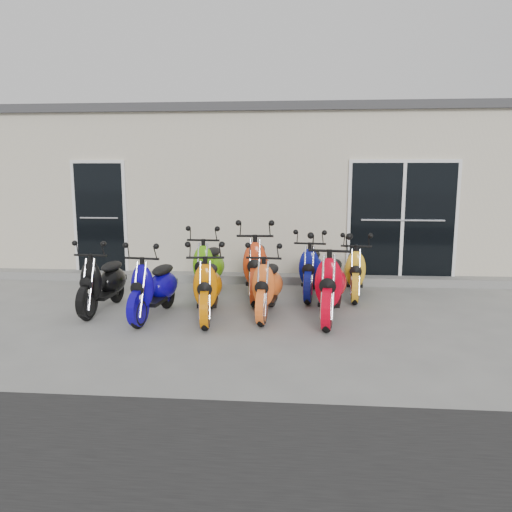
% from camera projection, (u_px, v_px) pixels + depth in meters
% --- Properties ---
extents(ground, '(80.00, 80.00, 0.00)m').
position_uv_depth(ground, '(253.00, 311.00, 7.57)').
color(ground, gray).
rests_on(ground, ground).
extents(building, '(14.00, 6.00, 3.20)m').
position_uv_depth(building, '(272.00, 191.00, 12.41)').
color(building, beige).
rests_on(building, ground).
extents(roof_cap, '(14.20, 6.20, 0.16)m').
position_uv_depth(roof_cap, '(272.00, 122.00, 12.12)').
color(roof_cap, '#3F3F42').
rests_on(roof_cap, building).
extents(front_step, '(14.00, 0.40, 0.15)m').
position_uv_depth(front_step, '(262.00, 278.00, 9.54)').
color(front_step, gray).
rests_on(front_step, ground).
extents(door_left, '(1.07, 0.08, 2.22)m').
position_uv_depth(door_left, '(100.00, 215.00, 9.75)').
color(door_left, black).
rests_on(door_left, front_step).
extents(door_right, '(2.02, 0.08, 2.22)m').
position_uv_depth(door_right, '(402.00, 217.00, 9.27)').
color(door_right, black).
rests_on(door_right, front_step).
extents(scooter_front_black, '(0.65, 1.56, 1.13)m').
position_uv_depth(scooter_front_black, '(102.00, 274.00, 7.51)').
color(scooter_front_black, black).
rests_on(scooter_front_black, ground).
extents(scooter_front_blue, '(0.77, 1.62, 1.15)m').
position_uv_depth(scooter_front_blue, '(154.00, 279.00, 7.16)').
color(scooter_front_blue, '#0D028E').
rests_on(scooter_front_blue, ground).
extents(scooter_front_orange_a, '(0.75, 1.65, 1.18)m').
position_uv_depth(scooter_front_orange_a, '(208.00, 278.00, 7.10)').
color(scooter_front_orange_a, orange).
rests_on(scooter_front_orange_a, ground).
extents(scooter_front_orange_b, '(0.69, 1.59, 1.14)m').
position_uv_depth(scooter_front_orange_b, '(267.00, 278.00, 7.25)').
color(scooter_front_orange_b, orange).
rests_on(scooter_front_orange_b, ground).
extents(scooter_front_red, '(0.87, 1.84, 1.31)m').
position_uv_depth(scooter_front_red, '(331.00, 275.00, 7.06)').
color(scooter_front_red, red).
rests_on(scooter_front_red, ground).
extents(scooter_back_green, '(0.66, 1.69, 1.24)m').
position_uv_depth(scooter_back_green, '(208.00, 259.00, 8.48)').
color(scooter_back_green, '#59B40E').
rests_on(scooter_back_green, ground).
extents(scooter_back_red, '(0.75, 1.86, 1.35)m').
position_uv_depth(scooter_back_red, '(256.00, 257.00, 8.32)').
color(scooter_back_red, red).
rests_on(scooter_back_red, ground).
extents(scooter_back_blue, '(0.75, 1.66, 1.19)m').
position_uv_depth(scooter_back_blue, '(311.00, 262.00, 8.37)').
color(scooter_back_blue, navy).
rests_on(scooter_back_blue, ground).
extents(scooter_back_yellow, '(0.70, 1.58, 1.14)m').
position_uv_depth(scooter_back_yellow, '(355.00, 264.00, 8.35)').
color(scooter_back_yellow, gold).
rests_on(scooter_back_yellow, ground).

